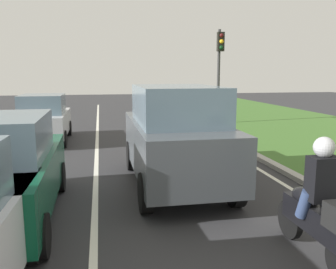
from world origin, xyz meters
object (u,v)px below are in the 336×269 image
car_suv_ahead (176,136)px  traffic_light_near_right (220,60)px  motorcycle (321,223)px  car_hatchback_far (44,119)px  rider_person (322,177)px  car_sedan_left_lane (0,170)px

car_suv_ahead → traffic_light_near_right: (4.12, 9.17, 2.01)m
motorcycle → traffic_light_near_right: traffic_light_near_right is taller
car_hatchback_far → rider_person: 10.85m
car_suv_ahead → motorcycle: car_suv_ahead is taller
car_hatchback_far → rider_person: size_ratio=3.19×
car_suv_ahead → traffic_light_near_right: traffic_light_near_right is taller
car_sedan_left_lane → rider_person: 5.08m
car_suv_ahead → car_sedan_left_lane: 3.65m
car_suv_ahead → rider_person: (1.22, -3.63, 0.02)m
car_sedan_left_lane → traffic_light_near_right: traffic_light_near_right is taller
car_sedan_left_lane → motorcycle: bearing=-27.2°
car_hatchback_far → motorcycle: (4.93, -9.71, -0.31)m
car_sedan_left_lane → traffic_light_near_right: bearing=53.8°
car_hatchback_far → rider_person: bearing=-63.5°
car_suv_ahead → car_hatchback_far: car_suv_ahead is taller
motorcycle → rider_person: 0.62m
rider_person → car_suv_ahead: bearing=108.8°
rider_person → motorcycle: bearing=-90.2°
rider_person → traffic_light_near_right: bearing=77.4°
car_sedan_left_lane → car_hatchback_far: (-0.35, 7.45, -0.04)m
car_suv_ahead → car_sedan_left_lane: (-3.35, -1.42, -0.25)m
car_sedan_left_lane → rider_person: (4.57, -2.21, 0.27)m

